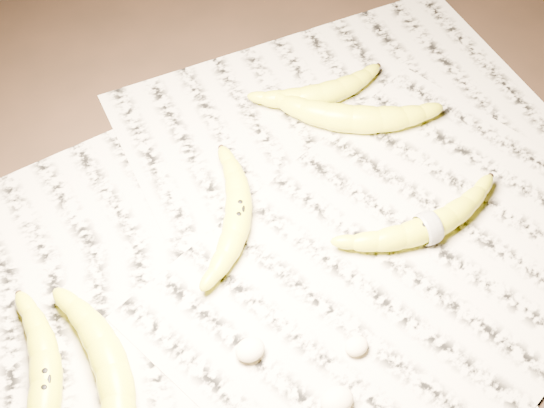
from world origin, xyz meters
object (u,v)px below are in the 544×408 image
banana_left_b (112,370)px  banana_center (238,214)px  banana_left_a (45,384)px  banana_upper_a (353,117)px  banana_upper_b (321,93)px  banana_taped (428,226)px

banana_left_b → banana_center: size_ratio=1.10×
banana_left_a → banana_left_b: bearing=-85.8°
banana_center → banana_upper_a: 0.21m
banana_left_a → banana_upper_b: bearing=-43.3°
banana_left_b → banana_center: (0.21, 0.11, -0.00)m
banana_center → banana_upper_b: bearing=-23.7°
banana_left_b → banana_left_a: bearing=80.9°
banana_center → banana_taped: same height
banana_center → banana_upper_a: (0.20, 0.06, 0.00)m
banana_taped → banana_upper_b: (0.01, 0.25, -0.00)m
banana_upper_b → banana_center: bearing=-135.5°
banana_upper_a → banana_upper_b: (-0.01, 0.06, -0.00)m
banana_left_a → banana_upper_a: banana_upper_a is taller
banana_upper_a → banana_left_b: bearing=-120.7°
banana_center → banana_taped: bearing=-90.7°
banana_left_b → banana_center: banana_left_b is taller
banana_taped → banana_upper_a: (0.02, 0.19, 0.00)m
banana_left_b → banana_center: bearing=-52.9°
banana_taped → banana_left_b: bearing=-177.8°
banana_taped → banana_upper_a: banana_upper_a is taller
banana_left_b → banana_upper_a: size_ratio=1.00×
banana_upper_b → banana_taped: bearing=-80.1°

